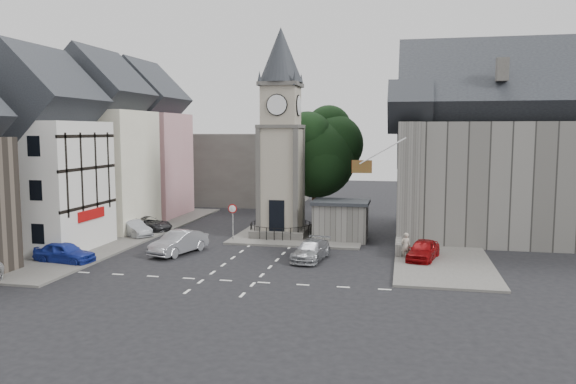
% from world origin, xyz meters
% --- Properties ---
extents(ground, '(120.00, 120.00, 0.00)m').
position_xyz_m(ground, '(0.00, 0.00, 0.00)').
color(ground, black).
rests_on(ground, ground).
extents(pavement_west, '(6.00, 30.00, 0.14)m').
position_xyz_m(pavement_west, '(-12.50, 6.00, 0.07)').
color(pavement_west, '#595651').
rests_on(pavement_west, ground).
extents(pavement_east, '(6.00, 26.00, 0.14)m').
position_xyz_m(pavement_east, '(12.00, 8.00, 0.07)').
color(pavement_east, '#595651').
rests_on(pavement_east, ground).
extents(central_island, '(10.00, 8.00, 0.16)m').
position_xyz_m(central_island, '(1.50, 8.00, 0.08)').
color(central_island, '#595651').
rests_on(central_island, ground).
extents(road_markings, '(20.00, 8.00, 0.01)m').
position_xyz_m(road_markings, '(0.00, -5.50, 0.01)').
color(road_markings, silver).
rests_on(road_markings, ground).
extents(clock_tower, '(4.86, 4.86, 16.25)m').
position_xyz_m(clock_tower, '(0.00, 7.99, 8.12)').
color(clock_tower, '#4C4944').
rests_on(clock_tower, ground).
extents(stone_shelter, '(4.30, 3.30, 3.08)m').
position_xyz_m(stone_shelter, '(4.80, 7.50, 1.55)').
color(stone_shelter, '#5D5B56').
rests_on(stone_shelter, ground).
extents(town_tree, '(7.20, 7.20, 10.80)m').
position_xyz_m(town_tree, '(2.00, 13.00, 6.97)').
color(town_tree, black).
rests_on(town_tree, ground).
extents(warning_sign_post, '(0.70, 0.19, 2.85)m').
position_xyz_m(warning_sign_post, '(-3.20, 5.43, 2.03)').
color(warning_sign_post, black).
rests_on(warning_sign_post, ground).
extents(terrace_pink, '(8.10, 7.60, 12.80)m').
position_xyz_m(terrace_pink, '(-15.50, 16.00, 6.58)').
color(terrace_pink, '#C2858B').
rests_on(terrace_pink, ground).
extents(terrace_cream, '(8.10, 7.60, 12.80)m').
position_xyz_m(terrace_cream, '(-15.50, 8.00, 6.58)').
color(terrace_cream, beige).
rests_on(terrace_cream, ground).
extents(terrace_tudor, '(8.10, 7.60, 12.00)m').
position_xyz_m(terrace_tudor, '(-15.50, 0.00, 6.19)').
color(terrace_tudor, silver).
rests_on(terrace_tudor, ground).
extents(backdrop_west, '(20.00, 10.00, 8.00)m').
position_xyz_m(backdrop_west, '(-12.00, 28.00, 4.00)').
color(backdrop_west, '#4C4944').
rests_on(backdrop_west, ground).
extents(east_building, '(14.40, 11.40, 12.60)m').
position_xyz_m(east_building, '(15.59, 11.00, 6.26)').
color(east_building, '#5D5B56').
rests_on(east_building, ground).
extents(east_boundary_wall, '(0.40, 16.00, 0.90)m').
position_xyz_m(east_boundary_wall, '(9.20, 10.00, 0.45)').
color(east_boundary_wall, '#5D5B56').
rests_on(east_boundary_wall, ground).
extents(flagpole, '(3.68, 0.10, 2.74)m').
position_xyz_m(flagpole, '(8.00, 4.00, 7.00)').
color(flagpole, white).
rests_on(flagpole, ground).
extents(car_west_blue, '(4.22, 2.17, 1.37)m').
position_xyz_m(car_west_blue, '(-11.50, -3.59, 0.69)').
color(car_west_blue, '#1D31A0').
rests_on(car_west_blue, ground).
extents(car_west_silver, '(4.09, 3.42, 1.32)m').
position_xyz_m(car_west_silver, '(-11.50, 5.60, 0.66)').
color(car_west_silver, '#989B9F').
rests_on(car_west_silver, ground).
extents(car_west_grey, '(4.82, 3.00, 1.24)m').
position_xyz_m(car_west_grey, '(-11.50, 8.00, 0.62)').
color(car_west_grey, '#29292B').
rests_on(car_west_grey, ground).
extents(car_island_silver, '(2.91, 4.97, 1.55)m').
position_xyz_m(car_island_silver, '(-5.50, 0.50, 0.77)').
color(car_island_silver, '#96979E').
rests_on(car_island_silver, ground).
extents(car_island_east, '(2.36, 4.56, 1.27)m').
position_xyz_m(car_island_east, '(3.65, 0.50, 0.63)').
color(car_island_east, '#96989D').
rests_on(car_island_east, ground).
extents(car_east_red, '(2.53, 4.27, 1.36)m').
position_xyz_m(car_east_red, '(10.79, 1.79, 0.68)').
color(car_east_red, maroon).
rests_on(car_east_red, ground).
extents(pedestrian, '(0.74, 0.61, 1.75)m').
position_xyz_m(pedestrian, '(9.67, 2.00, 0.87)').
color(pedestrian, '#B6A996').
rests_on(pedestrian, ground).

